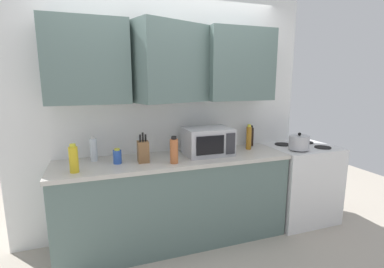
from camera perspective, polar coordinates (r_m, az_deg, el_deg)
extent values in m
cube|color=white|center=(3.06, -5.28, 4.01)|extent=(3.19, 0.06, 2.60)
cube|color=slate|center=(2.77, -20.47, 13.55)|extent=(0.73, 0.33, 0.75)
cube|color=slate|center=(2.83, -4.33, 14.12)|extent=(0.80, 0.57, 0.75)
cube|color=slate|center=(3.15, 9.43, 13.67)|extent=(0.73, 0.33, 0.75)
cube|color=slate|center=(2.99, -3.40, -13.53)|extent=(2.29, 0.60, 0.86)
cube|color=beige|center=(2.83, -3.50, -5.21)|extent=(2.32, 0.63, 0.04)
cube|color=silver|center=(3.67, 20.96, -9.20)|extent=(0.76, 0.64, 0.90)
cylinder|color=black|center=(3.33, 20.79, -3.00)|extent=(0.18, 0.18, 0.01)
cylinder|color=black|center=(3.56, 25.00, -2.46)|extent=(0.18, 0.18, 0.01)
cylinder|color=black|center=(3.54, 17.90, -2.01)|extent=(0.18, 0.18, 0.01)
cylinder|color=black|center=(3.75, 22.05, -1.57)|extent=(0.18, 0.18, 0.01)
cylinder|color=#B2B2B7|center=(3.31, 20.89, -1.62)|extent=(0.22, 0.22, 0.15)
sphere|color=black|center=(3.29, 21.00, -0.02)|extent=(0.04, 0.04, 0.04)
cube|color=#B7B7BC|center=(2.93, 3.19, -1.45)|extent=(0.48, 0.36, 0.28)
cube|color=black|center=(2.74, 3.74, -2.30)|extent=(0.29, 0.01, 0.18)
cube|color=#2D2D33|center=(2.83, 7.85, -1.95)|extent=(0.10, 0.01, 0.21)
cube|color=brown|center=(2.69, -9.89, -3.56)|extent=(0.10, 0.12, 0.20)
cylinder|color=black|center=(2.65, -10.48, -0.84)|extent=(0.02, 0.02, 0.07)
cylinder|color=black|center=(2.65, -9.96, -0.62)|extent=(0.02, 0.02, 0.09)
cylinder|color=black|center=(2.66, -9.42, -0.79)|extent=(0.02, 0.02, 0.07)
cylinder|color=#AD701E|center=(3.20, 11.45, -0.82)|extent=(0.06, 0.06, 0.25)
cylinder|color=yellow|center=(3.17, 11.54, 1.67)|extent=(0.04, 0.04, 0.03)
cylinder|color=#BC6638|center=(2.62, -3.66, -3.51)|extent=(0.08, 0.08, 0.23)
cylinder|color=black|center=(2.59, -3.69, -0.76)|extent=(0.05, 0.05, 0.03)
cylinder|color=silver|center=(2.85, -19.35, -3.04)|extent=(0.07, 0.07, 0.22)
cylinder|color=silver|center=(2.82, -19.50, -0.66)|extent=(0.04, 0.04, 0.02)
cylinder|color=gold|center=(2.55, -22.89, -4.85)|extent=(0.07, 0.07, 0.22)
cylinder|color=yellow|center=(2.52, -23.09, -2.16)|extent=(0.05, 0.05, 0.03)
cylinder|color=black|center=(3.38, 11.79, -0.55)|extent=(0.07, 0.07, 0.21)
cylinder|color=black|center=(3.36, 11.87, 1.46)|extent=(0.05, 0.05, 0.03)
cylinder|color=#2D56B7|center=(2.70, -14.91, -4.51)|extent=(0.08, 0.08, 0.13)
cylinder|color=yellow|center=(2.69, -14.98, -3.04)|extent=(0.05, 0.05, 0.02)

